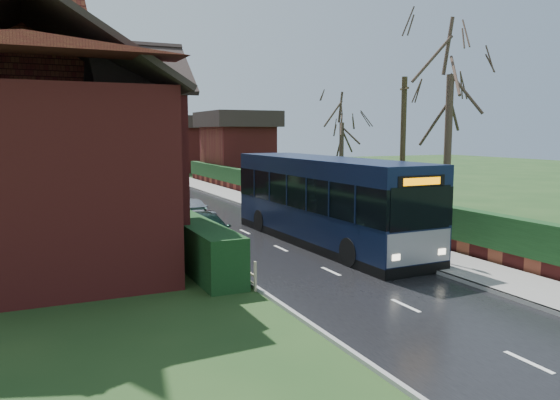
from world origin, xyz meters
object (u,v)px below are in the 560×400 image
bus (325,202)px  telegraph_pole (402,158)px  bus_stop_sign (447,212)px  car_green (203,232)px  car_silver (191,209)px  brick_house (36,140)px

bus → telegraph_pole: 4.11m
bus_stop_sign → telegraph_pole: 5.46m
bus → telegraph_pole: size_ratio=1.70×
bus → car_green: size_ratio=2.41×
bus → telegraph_pole: (3.70, -0.24, 1.77)m
bus_stop_sign → car_silver: bearing=125.3°
bus_stop_sign → bus: bearing=122.7°
telegraph_pole → bus_stop_sign: bearing=-92.9°
brick_house → bus: size_ratio=1.22×
car_silver → bus_stop_sign: bearing=-76.1°
car_silver → brick_house: bearing=-153.4°
brick_house → car_silver: 9.64m
car_green → bus: bearing=-12.0°
brick_house → bus: 11.45m
car_green → bus_stop_sign: bus_stop_sign is taller
car_silver → bus_stop_sign: bus_stop_sign is taller
bus → car_green: bus is taller
bus → car_silver: 8.70m
car_green → bus_stop_sign: 9.30m
bus → bus_stop_sign: (1.90, -5.12, 0.13)m
bus → car_silver: bearing=113.1°
brick_house → car_silver: bearing=35.6°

